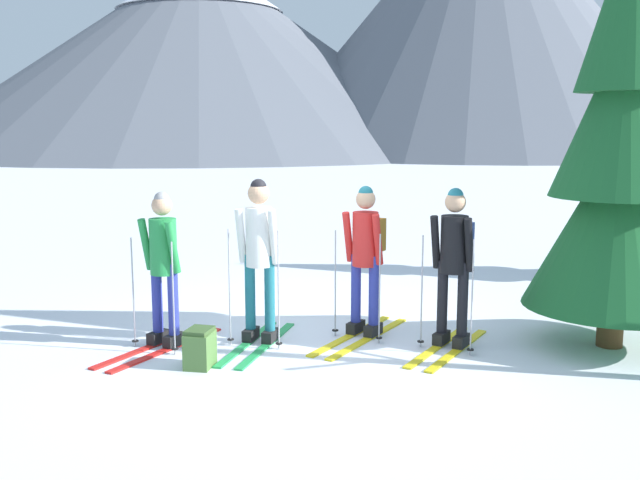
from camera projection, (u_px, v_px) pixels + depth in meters
ground_plane at (311, 339)px, 7.76m from camera, size 400.00×400.00×0.00m
skier_in_green at (163, 264)px, 7.39m from camera, size 0.74×1.70×1.63m
skier_in_white at (259, 254)px, 7.51m from camera, size 0.61×1.65×1.75m
skier_in_red at (366, 253)px, 7.78m from camera, size 0.81×1.76×1.66m
skier_in_black at (454, 259)px, 7.38m from camera, size 0.76×1.62×1.67m
pine_tree_mid at (622, 152)px, 7.21m from camera, size 1.84×1.84×4.45m
backpack_on_snow_front at (200, 348)px, 6.85m from camera, size 0.26×0.34×0.38m
mountain_ridge_distant at (486, 38)px, 60.83m from camera, size 93.04×61.03×21.76m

